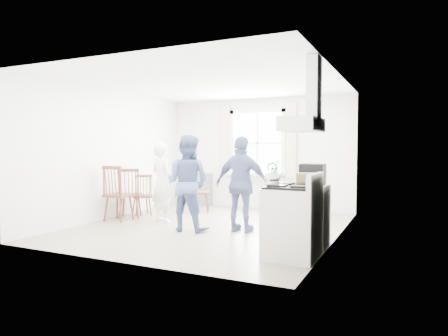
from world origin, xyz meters
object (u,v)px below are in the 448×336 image
stereo_stack (313,174)px  windsor_chair_b (115,187)px  windsor_chair_a (129,188)px  person_mid (187,183)px  low_cabinet (310,216)px  gas_stove (293,221)px  windsor_chair_c (143,190)px  person_left (162,182)px  person_right (242,184)px

stereo_stack → windsor_chair_b: stereo_stack is taller
windsor_chair_a → person_mid: size_ratio=0.62×
person_mid → windsor_chair_a: bearing=-17.5°
low_cabinet → stereo_stack: size_ratio=2.61×
gas_stove → low_cabinet: (0.07, 0.70, -0.03)m
gas_stove → windsor_chair_b: (-3.81, 0.99, 0.19)m
stereo_stack → windsor_chair_c: bearing=164.9°
gas_stove → windsor_chair_c: (-3.74, 1.80, 0.05)m
person_left → windsor_chair_a: bearing=22.3°
windsor_chair_c → person_right: (2.52, -0.61, 0.28)m
windsor_chair_a → windsor_chair_c: (0.02, 0.43, -0.09)m
windsor_chair_a → person_left: bearing=0.4°
windsor_chair_a → person_mid: (1.63, -0.47, 0.20)m
gas_stove → windsor_chair_c: gas_stove is taller
gas_stove → person_left: size_ratio=0.72×
low_cabinet → windsor_chair_c: low_cabinet is taller
low_cabinet → person_right: (-1.29, 0.49, 0.37)m
gas_stove → windsor_chair_b: bearing=165.4°
stereo_stack → windsor_chair_a: 3.91m
stereo_stack → person_left: size_ratio=0.22×
gas_stove → person_left: bearing=155.1°
person_right → low_cabinet: bearing=160.5°
stereo_stack → person_mid: 2.22m
windsor_chair_b → person_right: person_right is taller
gas_stove → windsor_chair_a: bearing=159.9°
gas_stove → stereo_stack: size_ratio=3.25×
low_cabinet → windsor_chair_b: size_ratio=0.82×
windsor_chair_b → person_mid: size_ratio=0.66×
windsor_chair_b → windsor_chair_c: 0.82m
stereo_stack → person_left: person_left is taller
windsor_chair_a → person_right: bearing=-4.2°
person_right → person_left: bearing=-4.9°
person_mid → person_right: bearing=-164.0°
gas_stove → low_cabinet: 0.70m
person_right → person_mid: bearing=18.7°
gas_stove → person_right: 1.73m
windsor_chair_a → windsor_chair_b: bearing=-97.8°
stereo_stack → windsor_chair_a: bearing=171.0°
gas_stove → low_cabinet: bearing=84.3°
windsor_chair_a → windsor_chair_c: windsor_chair_a is taller
person_left → person_right: bearing=-164.3°
gas_stove → person_left: 3.28m
windsor_chair_b → windsor_chair_c: (0.07, 0.80, -0.14)m
low_cabinet → person_mid: (-2.19, 0.20, 0.38)m
gas_stove → windsor_chair_a: size_ratio=1.09×
stereo_stack → windsor_chair_b: size_ratio=0.31×
gas_stove → person_right: size_ratio=0.68×
windsor_chair_b → person_left: person_left is taller
stereo_stack → person_left: (-3.05, 0.61, -0.28)m
windsor_chair_a → stereo_stack: bearing=-9.0°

